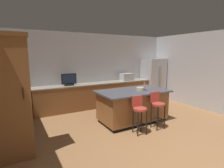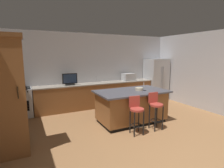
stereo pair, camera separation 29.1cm
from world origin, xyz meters
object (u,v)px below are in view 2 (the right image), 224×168
cell_phone (144,90)px  bar_stool_left (136,112)px  cabinet_tower (7,95)px  tv_monitor (70,80)px  bar_stool_right (156,108)px  fruit_bowl (139,89)px  refrigerator (156,79)px  kitchen_island (131,106)px  microwave (129,77)px  range_oven (20,103)px

cell_phone → bar_stool_left: bearing=-159.6°
cabinet_tower → tv_monitor: bearing=53.0°
bar_stool_right → fruit_bowl: (-0.06, 0.68, 0.39)m
bar_stool_left → bar_stool_right: size_ratio=0.97×
refrigerator → tv_monitor: refrigerator is taller
kitchen_island → fruit_bowl: size_ratio=8.99×
microwave → bar_stool_right: (-0.78, -2.63, -0.47)m
cabinet_tower → fruit_bowl: (3.30, 0.39, -0.24)m
microwave → bar_stool_right: microwave is taller
refrigerator → microwave: size_ratio=3.70×
range_oven → bar_stool_left: bearing=-45.6°
refrigerator → microwave: (-1.37, 0.07, 0.17)m
range_oven → bar_stool_left: (2.60, -2.65, 0.10)m
tv_monitor → bar_stool_left: 2.84m
refrigerator → fruit_bowl: refrigerator is taller
cabinet_tower → cell_phone: cabinet_tower is taller
cabinet_tower → bar_stool_right: bearing=-5.0°
kitchen_island → bar_stool_right: (0.29, -0.73, 0.11)m
range_oven → cell_phone: (3.27, -2.02, 0.47)m
tv_monitor → fruit_bowl: bearing=-50.4°
range_oven → microwave: 4.04m
microwave → cell_phone: 2.15m
kitchen_island → bar_stool_right: bearing=-68.4°
microwave → cell_phone: (-0.73, -2.02, -0.12)m
range_oven → cabinet_tower: cabinet_tower is taller
kitchen_island → bar_stool_left: 0.82m
bar_stool_left → kitchen_island: bearing=73.0°
bar_stool_right → fruit_bowl: 0.78m
kitchen_island → fruit_bowl: fruit_bowl is taller
cabinet_tower → bar_stool_right: cabinet_tower is taller
kitchen_island → bar_stool_left: bearing=-114.0°
bar_stool_left → cell_phone: bearing=50.1°
kitchen_island → range_oven: same height
cell_phone → range_oven: bearing=125.5°
kitchen_island → tv_monitor: size_ratio=4.00×
tv_monitor → bar_stool_left: bearing=-68.8°
refrigerator → cell_phone: 2.87m
tv_monitor → cabinet_tower: bearing=-127.0°
range_oven → microwave: bearing=0.0°
cabinet_tower → bar_stool_left: (2.73, -0.31, -0.65)m
cabinet_tower → bar_stool_left: size_ratio=2.49×
bar_stool_right → cell_phone: (0.05, 0.61, 0.35)m
range_oven → tv_monitor: 1.71m
range_oven → refrigerator: bearing=-0.7°
refrigerator → range_oven: 5.39m
cabinet_tower → microwave: (4.13, 2.34, -0.16)m
range_oven → tv_monitor: size_ratio=1.82×
tv_monitor → bar_stool_right: (1.63, -2.58, -0.52)m
refrigerator → bar_stool_left: (-2.77, -2.59, -0.33)m
bar_stool_left → cell_phone: bar_stool_left is taller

